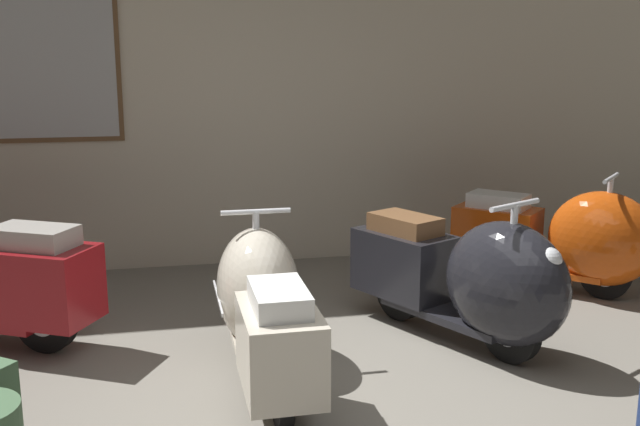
{
  "coord_description": "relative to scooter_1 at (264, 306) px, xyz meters",
  "views": [
    {
      "loc": [
        -0.91,
        -3.26,
        1.87
      ],
      "look_at": [
        0.11,
        1.55,
        0.8
      ],
      "focal_mm": 41.41,
      "sensor_mm": 36.0,
      "label": 1
    }
  ],
  "objects": [
    {
      "name": "scooter_3",
      "position": [
        2.57,
        1.06,
        0.01
      ],
      "size": [
        1.43,
        1.44,
        0.97
      ],
      "rotation": [
        0.0,
        0.0,
        -0.79
      ],
      "color": "black",
      "rests_on": "ground"
    },
    {
      "name": "scooter_1",
      "position": [
        0.0,
        0.0,
        0.0
      ],
      "size": [
        0.51,
        1.56,
        0.95
      ],
      "rotation": [
        0.0,
        0.0,
        1.58
      ],
      "color": "black",
      "rests_on": "ground"
    },
    {
      "name": "showroom_back_wall",
      "position": [
        0.38,
        2.55,
        1.49
      ],
      "size": [
        18.0,
        0.24,
        3.86
      ],
      "color": "#BCB29E",
      "rests_on": "ground"
    },
    {
      "name": "scooter_2",
      "position": [
        1.37,
        0.17,
        0.02
      ],
      "size": [
        1.16,
        1.68,
        1.0
      ],
      "rotation": [
        0.0,
        0.0,
        -1.1
      ],
      "color": "black",
      "rests_on": "ground"
    }
  ]
}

